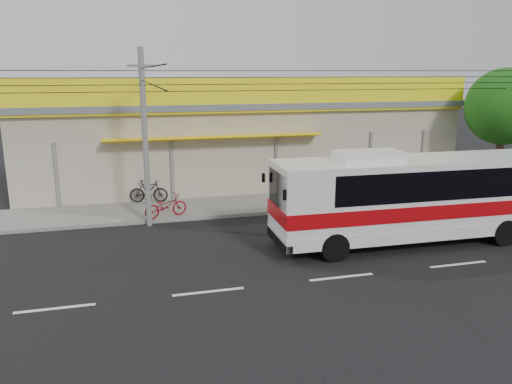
{
  "coord_description": "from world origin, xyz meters",
  "views": [
    {
      "loc": [
        -5.96,
        -15.22,
        5.95
      ],
      "look_at": [
        -1.46,
        2.0,
        1.65
      ],
      "focal_mm": 35.0,
      "sensor_mm": 36.0,
      "label": 1
    }
  ],
  "objects_px": {
    "utility_pole": "(142,80)",
    "motorbike_dark": "(149,191)",
    "coach_bus": "(430,193)",
    "motorbike_red": "(166,206)",
    "tree_far": "(507,109)"
  },
  "relations": [
    {
      "from": "motorbike_dark",
      "to": "utility_pole",
      "type": "xyz_separation_m",
      "value": [
        -0.15,
        -3.1,
        4.98
      ]
    },
    {
      "from": "motorbike_dark",
      "to": "tree_far",
      "type": "height_order",
      "value": "tree_far"
    },
    {
      "from": "motorbike_dark",
      "to": "coach_bus",
      "type": "bearing_deg",
      "value": -117.83
    },
    {
      "from": "motorbike_dark",
      "to": "motorbike_red",
      "type": "bearing_deg",
      "value": -157.18
    },
    {
      "from": "tree_far",
      "to": "utility_pole",
      "type": "bearing_deg",
      "value": -176.16
    },
    {
      "from": "utility_pole",
      "to": "tree_far",
      "type": "xyz_separation_m",
      "value": [
        17.3,
        1.16,
        -1.48
      ]
    },
    {
      "from": "tree_far",
      "to": "motorbike_dark",
      "type": "bearing_deg",
      "value": 173.55
    },
    {
      "from": "motorbike_red",
      "to": "motorbike_dark",
      "type": "height_order",
      "value": "motorbike_dark"
    },
    {
      "from": "motorbike_dark",
      "to": "tree_far",
      "type": "xyz_separation_m",
      "value": [
        17.15,
        -1.94,
        3.5
      ]
    },
    {
      "from": "coach_bus",
      "to": "motorbike_red",
      "type": "height_order",
      "value": "coach_bus"
    },
    {
      "from": "coach_bus",
      "to": "utility_pole",
      "type": "bearing_deg",
      "value": 155.98
    },
    {
      "from": "motorbike_red",
      "to": "motorbike_dark",
      "type": "xyz_separation_m",
      "value": [
        -0.55,
        2.6,
        0.04
      ]
    },
    {
      "from": "motorbike_dark",
      "to": "tree_far",
      "type": "bearing_deg",
      "value": -85.55
    },
    {
      "from": "utility_pole",
      "to": "motorbike_dark",
      "type": "bearing_deg",
      "value": 87.26
    },
    {
      "from": "motorbike_dark",
      "to": "utility_pole",
      "type": "relative_size",
      "value": 0.05
    }
  ]
}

